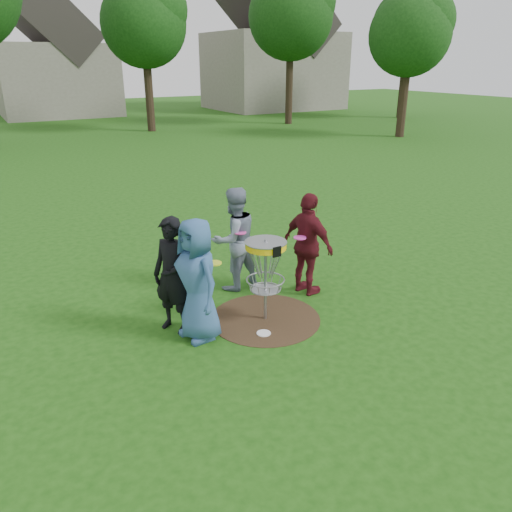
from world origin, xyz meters
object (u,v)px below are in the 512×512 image
player_blue (197,280)px  player_black (173,276)px  player_maroon (308,245)px  disc_golf_basket (266,261)px  player_grey (234,239)px

player_blue → player_black: 0.46m
player_maroon → disc_golf_basket: 1.26m
player_blue → player_black: size_ratio=1.03×
player_maroon → disc_golf_basket: size_ratio=1.34×
player_blue → player_maroon: player_blue is taller
player_blue → player_grey: bearing=125.9°
player_blue → player_black: player_blue is taller
player_blue → player_maroon: (2.31, 0.45, -0.02)m
player_grey → player_maroon: player_grey is taller
player_maroon → player_grey: bearing=37.8°
player_blue → player_grey: 1.83m
player_maroon → disc_golf_basket: bearing=100.3°
player_black → player_maroon: player_maroon is taller
player_blue → player_black: (-0.23, 0.39, -0.03)m
disc_golf_basket → player_blue: bearing=178.3°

